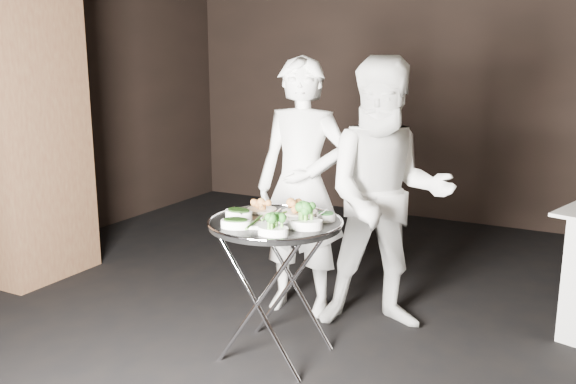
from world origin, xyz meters
The scene contains 17 objects.
floor centered at (0.00, 0.00, -0.03)m, with size 6.00×7.00×0.05m, color black.
wall_back centered at (0.00, 3.52, 1.50)m, with size 6.00×0.05×3.00m, color black.
column_left centered at (-2.58, 0.30, 1.50)m, with size 0.80×0.80×3.00m, color #593120.
tray_stand centered at (-0.09, -0.01, 0.45)m, with size 0.54×0.46×0.80m.
serving_tray centered at (-0.09, -0.01, 0.80)m, with size 0.76×0.76×0.04m.
potato_plate_a centered at (-0.28, 0.15, 0.84)m, with size 0.18×0.18×0.06m.
potato_plate_b centered at (-0.04, 0.19, 0.85)m, with size 0.21×0.21×0.08m.
greens_bowl centered at (0.15, 0.13, 0.84)m, with size 0.11×0.11×0.06m.
asparagus_plate_a centered at (-0.11, 0.00, 0.83)m, with size 0.20×0.13×0.04m.
asparagus_plate_b centered at (-0.13, -0.17, 0.83)m, with size 0.22×0.15×0.04m.
spinach_bowl_a centered at (-0.30, -0.06, 0.85)m, with size 0.18×0.12×0.07m.
spinach_bowl_b centered at (-0.21, -0.23, 0.84)m, with size 0.19×0.15×0.07m.
broccoli_bowl_a centered at (0.12, -0.06, 0.85)m, with size 0.22×0.18×0.08m.
broccoli_bowl_b centered at (0.03, -0.25, 0.84)m, with size 0.17×0.13×0.07m.
serving_utensils centered at (-0.08, 0.06, 0.86)m, with size 0.57×0.41×0.01m.
waiter_left centered at (-0.27, 0.66, 0.86)m, with size 0.63×0.41×1.72m, color white.
waiter_right centered at (0.32, 0.67, 0.86)m, with size 0.84×0.65×1.72m, color white.
Camera 1 is at (1.51, -2.87, 1.71)m, focal length 38.00 mm.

